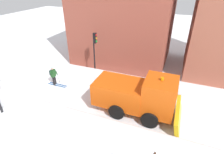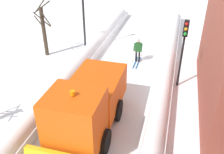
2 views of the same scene
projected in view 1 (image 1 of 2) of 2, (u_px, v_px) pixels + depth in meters
ground_plane at (130, 108)px, 13.10m from camera, size 80.00×80.00×0.00m
snowbank_left at (140, 84)px, 15.17m from camera, size 1.10×36.00×1.06m
snowbank_right at (117, 131)px, 10.56m from camera, size 1.10×36.00×1.05m
building_brick_near at (125, 5)px, 18.38m from camera, size 7.79×9.89×11.63m
plow_truck at (138, 95)px, 12.00m from camera, size 3.20×5.98×3.12m
skier at (53, 75)px, 15.46m from camera, size 0.62×1.80×1.81m
traffic_light_pole at (95, 46)px, 16.04m from camera, size 0.28×0.42×4.16m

